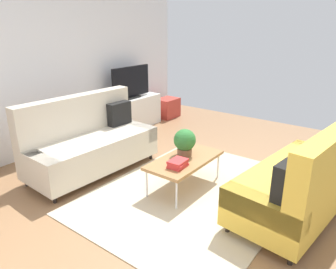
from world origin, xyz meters
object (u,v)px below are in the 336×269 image
object	(u,v)px
coffee_table	(185,160)
tv	(131,83)
couch_green	(304,180)
potted_plant	(185,142)
storage_trunk	(167,108)
table_book_0	(178,166)
bottle_0	(117,97)
couch_beige	(90,142)
tv_console	(132,113)
vase_0	(108,99)

from	to	relation	value
coffee_table	tv	size ratio (longest dim) A/B	1.10
couch_green	potted_plant	bearing A→B (deg)	103.61
storage_trunk	tv	bearing A→B (deg)	175.84
table_book_0	bottle_0	xyz separation A→B (m)	(1.29, 2.36, 0.31)
couch_beige	storage_trunk	bearing A→B (deg)	-162.20
coffee_table	potted_plant	size ratio (longest dim) A/B	3.03
storage_trunk	potted_plant	world-z (taller)	potted_plant
couch_beige	tv_console	size ratio (longest dim) A/B	1.38
couch_green	bottle_0	world-z (taller)	couch_green
table_book_0	bottle_0	size ratio (longest dim) A/B	1.13
couch_beige	potted_plant	bearing A→B (deg)	111.71
couch_green	bottle_0	bearing A→B (deg)	85.08
tv_console	vase_0	distance (m)	0.71
couch_beige	vase_0	size ratio (longest dim) A/B	11.62
couch_beige	tv	xyz separation A→B (m)	(1.84, 0.89, 0.51)
tv	bottle_0	xyz separation A→B (m)	(-0.43, -0.02, -0.21)
storage_trunk	table_book_0	distance (m)	3.64
couch_green	table_book_0	size ratio (longest dim) A/B	8.26
table_book_0	tv	bearing A→B (deg)	54.31
potted_plant	table_book_0	bearing A→B (deg)	-158.18
couch_green	vase_0	bearing A→B (deg)	87.60
couch_beige	potted_plant	world-z (taller)	couch_beige
vase_0	bottle_0	distance (m)	0.18
couch_green	table_book_0	world-z (taller)	couch_green
couch_beige	potted_plant	size ratio (longest dim) A/B	5.32
storage_trunk	vase_0	distance (m)	1.76
couch_beige	couch_green	xyz separation A→B (m)	(0.66, -2.84, 0.01)
coffee_table	bottle_0	bearing A→B (deg)	65.83
coffee_table	tv_console	distance (m)	2.75
couch_green	storage_trunk	xyz separation A→B (m)	(2.28, 3.65, -0.23)
bottle_0	storage_trunk	bearing A→B (deg)	-2.25
bottle_0	table_book_0	bearing A→B (deg)	-118.55
table_book_0	coffee_table	bearing A→B (deg)	15.92
storage_trunk	bottle_0	xyz separation A→B (m)	(-1.53, 0.06, 0.53)
bottle_0	couch_green	bearing A→B (deg)	-101.47
couch_beige	coffee_table	bearing A→B (deg)	107.52
potted_plant	vase_0	world-z (taller)	vase_0
couch_green	vase_0	size ratio (longest dim) A/B	11.92
tv_console	vase_0	xyz separation A→B (m)	(-0.58, 0.05, 0.40)
tv	tv_console	bearing A→B (deg)	90.00
coffee_table	storage_trunk	distance (m)	3.39
couch_beige	bottle_0	size ratio (longest dim) A/B	9.13
storage_trunk	couch_beige	bearing A→B (deg)	-164.59
tv	potted_plant	xyz separation A→B (m)	(-1.36, -2.24, -0.34)
couch_green	potted_plant	distance (m)	1.51
couch_beige	table_book_0	size ratio (longest dim) A/B	8.06
potted_plant	table_book_0	size ratio (longest dim) A/B	1.51
tv	couch_green	bearing A→B (deg)	-107.54
coffee_table	table_book_0	distance (m)	0.27
tv	storage_trunk	xyz separation A→B (m)	(1.10, -0.08, -0.73)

